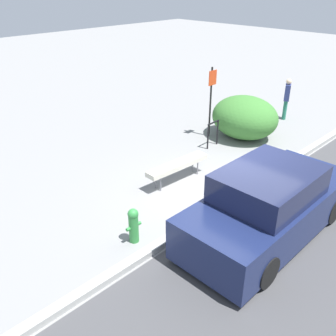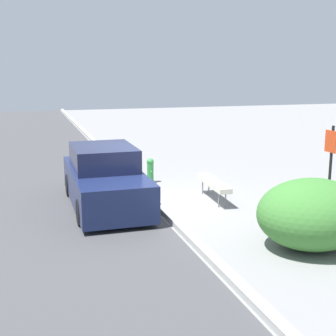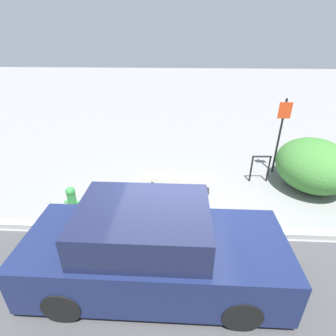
{
  "view_description": "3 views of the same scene",
  "coord_description": "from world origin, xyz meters",
  "px_view_note": "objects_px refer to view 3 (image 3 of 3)",
  "views": [
    {
      "loc": [
        -6.31,
        -4.28,
        4.83
      ],
      "look_at": [
        -0.65,
        1.34,
        0.71
      ],
      "focal_mm": 40.0,
      "sensor_mm": 36.0,
      "label": 1
    },
    {
      "loc": [
        11.21,
        -3.11,
        3.44
      ],
      "look_at": [
        0.7,
        0.11,
        1.12
      ],
      "focal_mm": 50.0,
      "sensor_mm": 36.0,
      "label": 2
    },
    {
      "loc": [
        0.06,
        -4.48,
        3.92
      ],
      "look_at": [
        -0.25,
        1.5,
        0.81
      ],
      "focal_mm": 28.0,
      "sensor_mm": 36.0,
      "label": 3
    }
  ],
  "objects_px": {
    "bike_rack": "(260,166)",
    "fire_hydrant": "(72,200)",
    "bench": "(177,178)",
    "parked_car_near": "(153,250)",
    "sign_post": "(281,130)"
  },
  "relations": [
    {
      "from": "bike_rack",
      "to": "sign_post",
      "type": "height_order",
      "value": "sign_post"
    },
    {
      "from": "bike_rack",
      "to": "parked_car_near",
      "type": "height_order",
      "value": "parked_car_near"
    },
    {
      "from": "parked_car_near",
      "to": "sign_post",
      "type": "bearing_deg",
      "value": 51.63
    },
    {
      "from": "fire_hydrant",
      "to": "parked_car_near",
      "type": "bearing_deg",
      "value": -40.0
    },
    {
      "from": "sign_post",
      "to": "fire_hydrant",
      "type": "height_order",
      "value": "sign_post"
    },
    {
      "from": "bike_rack",
      "to": "fire_hydrant",
      "type": "height_order",
      "value": "bike_rack"
    },
    {
      "from": "sign_post",
      "to": "bike_rack",
      "type": "bearing_deg",
      "value": -134.13
    },
    {
      "from": "bench",
      "to": "parked_car_near",
      "type": "xyz_separation_m",
      "value": [
        -0.34,
        -2.86,
        0.22
      ]
    },
    {
      "from": "bench",
      "to": "bike_rack",
      "type": "relative_size",
      "value": 2.32
    },
    {
      "from": "bench",
      "to": "sign_post",
      "type": "bearing_deg",
      "value": 27.94
    },
    {
      "from": "bench",
      "to": "parked_car_near",
      "type": "height_order",
      "value": "parked_car_near"
    },
    {
      "from": "parked_car_near",
      "to": "fire_hydrant",
      "type": "bearing_deg",
      "value": 139.83
    },
    {
      "from": "sign_post",
      "to": "fire_hydrant",
      "type": "distance_m",
      "value": 6.06
    },
    {
      "from": "bench",
      "to": "fire_hydrant",
      "type": "height_order",
      "value": "fire_hydrant"
    },
    {
      "from": "bike_rack",
      "to": "sign_post",
      "type": "bearing_deg",
      "value": 45.87
    }
  ]
}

